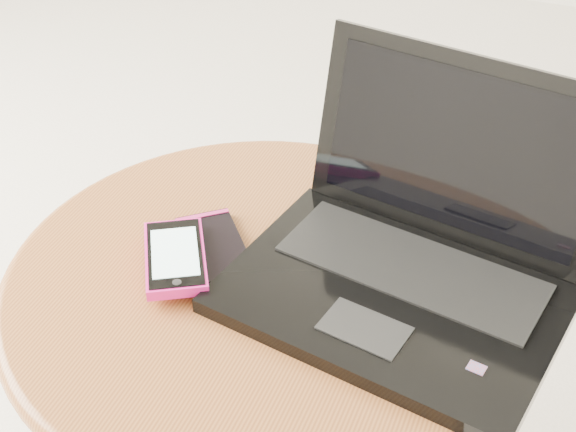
% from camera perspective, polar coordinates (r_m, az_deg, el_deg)
% --- Properties ---
extents(table, '(0.57, 0.57, 0.45)m').
position_cam_1_polar(table, '(0.98, -1.74, -8.31)').
color(table, '#552B0F').
rests_on(table, ground).
extents(laptop, '(0.38, 0.34, 0.22)m').
position_cam_1_polar(laptop, '(0.88, 8.40, -2.60)').
color(laptop, black).
rests_on(laptop, table).
extents(phone_black, '(0.13, 0.13, 0.01)m').
position_cam_1_polar(phone_black, '(0.94, -5.04, -2.12)').
color(phone_black, black).
rests_on(phone_black, table).
extents(phone_pink, '(0.12, 0.14, 0.01)m').
position_cam_1_polar(phone_pink, '(0.91, -7.68, -2.79)').
color(phone_pink, '#E91D8A').
rests_on(phone_pink, phone_black).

